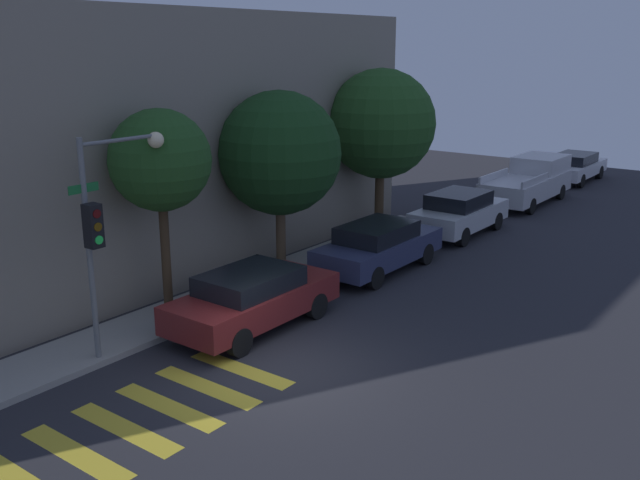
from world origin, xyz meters
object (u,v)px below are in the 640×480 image
at_px(sedan_far_end, 459,212).
at_px(sedan_middle, 378,246).
at_px(pickup_truck, 530,181).
at_px(tree_far_end, 381,124).
at_px(tree_midblock, 280,153).
at_px(sedan_tail_of_row, 575,166).
at_px(traffic_light_pole, 108,210).
at_px(tree_near_corner, 160,161).
at_px(sedan_near_corner, 253,298).

bearing_deg(sedan_far_end, sedan_middle, 180.00).
xyz_separation_m(sedan_middle, pickup_truck, (11.96, 0.00, 0.14)).
xyz_separation_m(sedan_far_end, tree_far_end, (-1.83, 2.20, 3.12)).
relative_size(tree_midblock, tree_far_end, 0.92).
bearing_deg(sedan_tail_of_row, traffic_light_pole, 177.25).
relative_size(pickup_truck, tree_near_corner, 1.09).
relative_size(traffic_light_pole, sedan_tail_of_row, 1.03).
relative_size(sedan_far_end, sedan_tail_of_row, 0.94).
xyz_separation_m(pickup_truck, tree_far_end, (-8.47, 2.20, 2.99)).
xyz_separation_m(sedan_middle, sedan_tail_of_row, (17.90, 0.00, -0.04)).
xyz_separation_m(sedan_near_corner, tree_far_end, (9.02, 2.20, 3.15)).
distance_m(traffic_light_pole, sedan_middle, 8.91).
xyz_separation_m(traffic_light_pole, sedan_middle, (8.46, -1.27, -2.50)).
height_order(sedan_middle, tree_midblock, tree_midblock).
xyz_separation_m(pickup_truck, tree_near_corner, (-18.18, 2.20, 2.98)).
xyz_separation_m(sedan_tail_of_row, tree_near_corner, (-24.12, 2.20, 3.16)).
xyz_separation_m(traffic_light_pole, tree_midblock, (6.60, 0.93, 0.29)).
bearing_deg(traffic_light_pole, pickup_truck, -3.55).
relative_size(sedan_middle, pickup_truck, 0.83).
bearing_deg(pickup_truck, traffic_light_pole, 176.45).
relative_size(traffic_light_pole, sedan_middle, 1.04).
relative_size(traffic_light_pole, sedan_far_end, 1.10).
bearing_deg(sedan_near_corner, tree_far_end, 13.69).
height_order(sedan_near_corner, tree_midblock, tree_midblock).
distance_m(sedan_tail_of_row, tree_near_corner, 24.42).
bearing_deg(sedan_near_corner, sedan_far_end, 0.00).
height_order(traffic_light_pole, sedan_far_end, traffic_light_pole).
bearing_deg(traffic_light_pole, tree_far_end, 4.45).
height_order(sedan_tail_of_row, tree_midblock, tree_midblock).
height_order(pickup_truck, tree_midblock, tree_midblock).
distance_m(sedan_near_corner, sedan_far_end, 10.86).
bearing_deg(sedan_near_corner, sedan_tail_of_row, 0.00).
relative_size(traffic_light_pole, tree_near_corner, 0.93).
bearing_deg(tree_far_end, tree_midblock, 180.00).
bearing_deg(sedan_middle, tree_near_corner, 160.53).
bearing_deg(pickup_truck, sedan_tail_of_row, 0.00).
bearing_deg(tree_midblock, tree_near_corner, -180.00).
height_order(pickup_truck, tree_far_end, tree_far_end).
bearing_deg(tree_far_end, sedan_near_corner, -166.31).
xyz_separation_m(sedan_far_end, pickup_truck, (6.64, 0.00, 0.12)).
xyz_separation_m(sedan_far_end, sedan_tail_of_row, (12.57, 0.00, -0.06)).
bearing_deg(sedan_tail_of_row, tree_midblock, 173.65).
bearing_deg(sedan_middle, sedan_far_end, 0.00).
bearing_deg(tree_near_corner, sedan_middle, -19.47).
relative_size(sedan_near_corner, sedan_middle, 0.96).
distance_m(traffic_light_pole, tree_far_end, 12.01).
bearing_deg(sedan_near_corner, tree_near_corner, 107.48).
relative_size(traffic_light_pole, sedan_near_corner, 1.08).
xyz_separation_m(tree_near_corner, tree_far_end, (9.72, 0.00, 0.02)).
bearing_deg(tree_near_corner, pickup_truck, -6.89).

